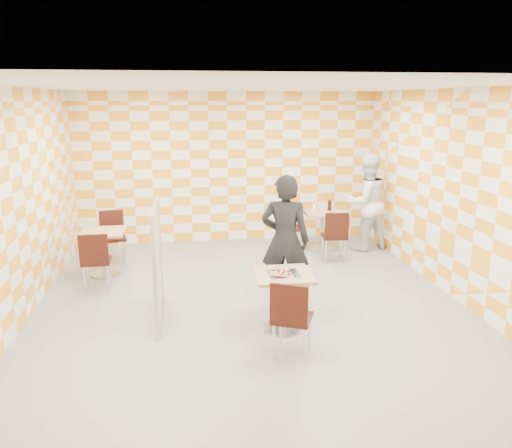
# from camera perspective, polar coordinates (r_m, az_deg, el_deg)

# --- Properties ---
(room_shell) EXTENTS (7.00, 7.00, 7.00)m
(room_shell) POSITION_cam_1_polar(r_m,az_deg,el_deg) (7.21, -1.17, 3.33)
(room_shell) COLOR gray
(room_shell) RESTS_ON ground
(main_table) EXTENTS (0.70, 0.70, 0.75)m
(main_table) POSITION_cam_1_polar(r_m,az_deg,el_deg) (6.29, 3.11, -7.73)
(main_table) COLOR tan
(main_table) RESTS_ON ground
(second_table) EXTENTS (0.70, 0.70, 0.75)m
(second_table) POSITION_cam_1_polar(r_m,az_deg,el_deg) (9.70, 7.58, 0.02)
(second_table) COLOR tan
(second_table) RESTS_ON ground
(empty_table) EXTENTS (0.70, 0.70, 0.75)m
(empty_table) POSITION_cam_1_polar(r_m,az_deg,el_deg) (8.60, -17.02, -2.32)
(empty_table) COLOR tan
(empty_table) RESTS_ON ground
(chair_main_front) EXTENTS (0.56, 0.56, 0.92)m
(chair_main_front) POSITION_cam_1_polar(r_m,az_deg,el_deg) (5.60, 3.99, -10.20)
(chair_main_front) COLOR black
(chair_main_front) RESTS_ON ground
(chair_second_front) EXTENTS (0.46, 0.47, 0.92)m
(chair_second_front) POSITION_cam_1_polar(r_m,az_deg,el_deg) (8.96, 9.05, -0.98)
(chair_second_front) COLOR black
(chair_second_front) RESTS_ON ground
(chair_second_side) EXTENTS (0.45, 0.44, 0.92)m
(chair_second_side) POSITION_cam_1_polar(r_m,az_deg,el_deg) (9.55, 4.42, 0.09)
(chair_second_side) COLOR black
(chair_second_side) RESTS_ON ground
(chair_empty_near) EXTENTS (0.44, 0.45, 0.92)m
(chair_empty_near) POSITION_cam_1_polar(r_m,az_deg,el_deg) (7.87, -17.90, -3.63)
(chair_empty_near) COLOR black
(chair_empty_near) RESTS_ON ground
(chair_empty_far) EXTENTS (0.50, 0.51, 0.92)m
(chair_empty_far) POSITION_cam_1_polar(r_m,az_deg,el_deg) (9.24, -16.06, -0.91)
(chair_empty_far) COLOR black
(chair_empty_far) RESTS_ON ground
(partition) EXTENTS (0.08, 1.38, 1.55)m
(partition) POSITION_cam_1_polar(r_m,az_deg,el_deg) (6.65, -11.20, -4.19)
(partition) COLOR white
(partition) RESTS_ON ground
(man_dark) EXTENTS (0.78, 0.64, 1.86)m
(man_dark) POSITION_cam_1_polar(r_m,az_deg,el_deg) (6.97, 3.34, -1.89)
(man_dark) COLOR black
(man_dark) RESTS_ON ground
(man_white) EXTENTS (1.04, 0.89, 1.86)m
(man_white) POSITION_cam_1_polar(r_m,az_deg,el_deg) (9.77, 12.44, 2.43)
(man_white) COLOR white
(man_white) RESTS_ON ground
(pizza_on_foil) EXTENTS (0.40, 0.40, 0.04)m
(pizza_on_foil) POSITION_cam_1_polar(r_m,az_deg,el_deg) (6.19, 3.17, -5.56)
(pizza_on_foil) COLOR silver
(pizza_on_foil) RESTS_ON main_table
(sport_bottle) EXTENTS (0.06, 0.06, 0.20)m
(sport_bottle) POSITION_cam_1_polar(r_m,az_deg,el_deg) (9.68, 6.65, 2.01)
(sport_bottle) COLOR white
(sport_bottle) RESTS_ON second_table
(soda_bottle) EXTENTS (0.07, 0.07, 0.23)m
(soda_bottle) POSITION_cam_1_polar(r_m,az_deg,el_deg) (9.76, 8.40, 2.14)
(soda_bottle) COLOR black
(soda_bottle) RESTS_ON second_table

